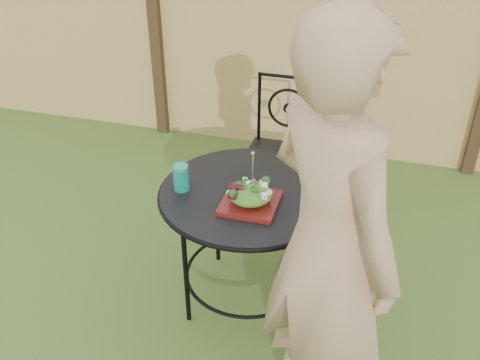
# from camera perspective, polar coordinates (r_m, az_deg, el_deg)

# --- Properties ---
(ground) EXTENTS (60.00, 60.00, 0.00)m
(ground) POSITION_cam_1_polar(r_m,az_deg,el_deg) (2.94, -0.64, -16.66)
(ground) COLOR #294A17
(ground) RESTS_ON ground
(fence) EXTENTS (8.00, 0.12, 1.90)m
(fence) POSITION_cam_1_polar(r_m,az_deg,el_deg) (4.27, 7.93, 14.69)
(fence) COLOR #DCBA6C
(fence) RESTS_ON ground
(patio_table) EXTENTS (0.92, 0.92, 0.72)m
(patio_table) POSITION_cam_1_polar(r_m,az_deg,el_deg) (2.79, 0.89, -3.57)
(patio_table) COLOR black
(patio_table) RESTS_ON ground
(patio_chair) EXTENTS (0.46, 0.46, 0.95)m
(patio_chair) POSITION_cam_1_polar(r_m,az_deg,el_deg) (3.57, 4.51, 3.49)
(patio_chair) COLOR black
(patio_chair) RESTS_ON ground
(diner) EXTENTS (0.79, 0.79, 1.85)m
(diner) POSITION_cam_1_polar(r_m,az_deg,el_deg) (2.06, 9.43, -7.12)
(diner) COLOR tan
(diner) RESTS_ON ground
(salad_plate) EXTENTS (0.27, 0.27, 0.02)m
(salad_plate) POSITION_cam_1_polar(r_m,az_deg,el_deg) (2.60, 1.09, -2.44)
(salad_plate) COLOR #42090D
(salad_plate) RESTS_ON patio_table
(salad) EXTENTS (0.21, 0.21, 0.08)m
(salad) POSITION_cam_1_polar(r_m,az_deg,el_deg) (2.57, 1.10, -1.49)
(salad) COLOR #235614
(salad) RESTS_ON salad_plate
(fork) EXTENTS (0.01, 0.01, 0.18)m
(fork) POSITION_cam_1_polar(r_m,az_deg,el_deg) (2.50, 1.36, 0.96)
(fork) COLOR silver
(fork) RESTS_ON salad
(drinking_glass) EXTENTS (0.08, 0.08, 0.14)m
(drinking_glass) POSITION_cam_1_polar(r_m,az_deg,el_deg) (2.70, -6.30, 0.28)
(drinking_glass) COLOR #0B866B
(drinking_glass) RESTS_ON patio_table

